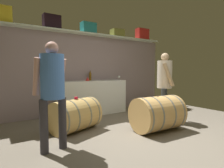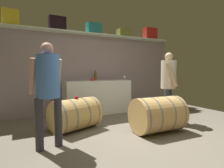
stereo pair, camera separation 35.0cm
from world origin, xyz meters
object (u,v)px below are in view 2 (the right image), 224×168
at_px(wine_glass, 124,77).
at_px(toolcase_olive, 124,33).
at_px(toolcase_yellow, 10,18).
at_px(tasting_cup, 76,97).
at_px(wine_barrel_near, 75,114).
at_px(visitor_tasting, 48,84).
at_px(toolcase_red, 150,34).
at_px(wine_bottle_amber, 95,76).
at_px(work_cabinet, 98,97).
at_px(toolcase_black, 57,24).
at_px(red_funnel, 92,79).
at_px(toolcase_teal, 94,29).
at_px(winemaker_pouring, 169,80).
at_px(wine_barrel_far, 158,114).

bearing_deg(wine_glass, toolcase_olive, 62.99).
distance_m(toolcase_yellow, tasting_cup, 2.34).
bearing_deg(wine_barrel_near, visitor_tasting, -150.87).
distance_m(toolcase_red, wine_barrel_near, 3.65).
bearing_deg(toolcase_red, visitor_tasting, -150.71).
bearing_deg(wine_bottle_amber, tasting_cup, -126.69).
xyz_separation_m(wine_glass, visitor_tasting, (-2.25, -1.55, -0.02)).
bearing_deg(toolcase_yellow, work_cabinet, -7.21).
height_order(toolcase_yellow, toolcase_black, toolcase_yellow).
bearing_deg(red_funnel, toolcase_teal, 53.51).
xyz_separation_m(toolcase_black, winemaker_pouring, (2.06, -1.65, -1.34)).
relative_size(wine_bottle_amber, tasting_cup, 3.98).
distance_m(toolcase_black, tasting_cup, 2.06).
bearing_deg(wine_barrel_near, toolcase_red, 4.89).
xyz_separation_m(tasting_cup, visitor_tasting, (-0.62, -0.65, 0.32)).
height_order(work_cabinet, wine_bottle_amber, wine_bottle_amber).
relative_size(toolcase_yellow, wine_barrel_near, 0.34).
height_order(toolcase_olive, wine_glass, toolcase_olive).
relative_size(toolcase_red, wine_bottle_amber, 1.58).
height_order(toolcase_teal, wine_bottle_amber, toolcase_teal).
height_order(work_cabinet, red_funnel, red_funnel).
height_order(toolcase_olive, visitor_tasting, toolcase_olive).
bearing_deg(work_cabinet, wine_barrel_near, -131.46).
height_order(toolcase_olive, wine_bottle_amber, toolcase_olive).
relative_size(wine_bottle_amber, red_funnel, 2.41).
bearing_deg(wine_glass, toolcase_red, 16.13).
height_order(toolcase_yellow, wine_glass, toolcase_yellow).
bearing_deg(wine_barrel_far, toolcase_red, 57.61).
xyz_separation_m(toolcase_yellow, toolcase_olive, (2.88, 0.00, -0.07)).
distance_m(toolcase_olive, winemaker_pouring, 2.10).
height_order(toolcase_yellow, toolcase_olive, toolcase_yellow).
bearing_deg(wine_barrel_near, toolcase_yellow, 111.84).
height_order(toolcase_black, wine_barrel_far, toolcase_black).
relative_size(wine_barrel_near, wine_barrel_far, 1.09).
bearing_deg(wine_glass, toolcase_black, 169.10).
xyz_separation_m(work_cabinet, tasting_cup, (-0.90, -1.06, 0.19)).
xyz_separation_m(red_funnel, wine_barrel_far, (0.55, -1.91, -0.60)).
bearing_deg(tasting_cup, wine_glass, 28.79).
relative_size(winemaker_pouring, visitor_tasting, 0.99).
bearing_deg(winemaker_pouring, toolcase_red, -153.31).
height_order(wine_barrel_far, winemaker_pouring, winemaker_pouring).
relative_size(toolcase_olive, tasting_cup, 5.35).
bearing_deg(wine_barrel_far, toolcase_teal, 104.90).
distance_m(toolcase_yellow, toolcase_black, 1.00).
distance_m(toolcase_teal, toolcase_red, 1.90).
distance_m(winemaker_pouring, visitor_tasting, 2.60).
distance_m(toolcase_black, wine_barrel_near, 2.33).
height_order(wine_glass, visitor_tasting, visitor_tasting).
xyz_separation_m(red_funnel, visitor_tasting, (-1.37, -1.72, 0.02)).
relative_size(toolcase_yellow, red_funnel, 3.21).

